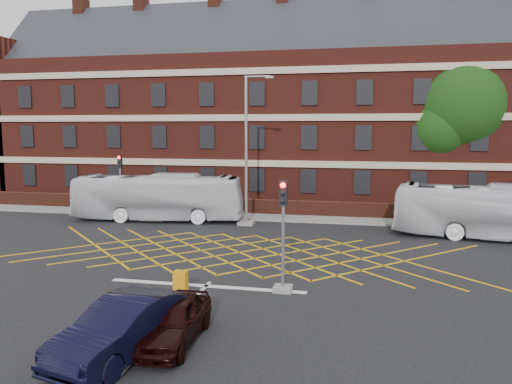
% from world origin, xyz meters
% --- Properties ---
extents(ground, '(120.00, 120.00, 0.00)m').
position_xyz_m(ground, '(0.00, 0.00, 0.00)').
color(ground, black).
rests_on(ground, ground).
extents(victorian_building, '(51.00, 12.17, 20.40)m').
position_xyz_m(victorian_building, '(0.25, 22.00, 7.84)').
color(victorian_building, '#541C15').
rests_on(victorian_building, ground).
extents(boundary_wall, '(56.00, 0.50, 1.10)m').
position_xyz_m(boundary_wall, '(0.00, 13.00, 0.55)').
color(boundary_wall, '#4D1F14').
rests_on(boundary_wall, ground).
extents(far_pavement, '(60.00, 3.00, 0.12)m').
position_xyz_m(far_pavement, '(0.00, 12.00, 0.06)').
color(far_pavement, slate).
rests_on(far_pavement, ground).
extents(box_junction_hatching, '(8.22, 8.22, 0.02)m').
position_xyz_m(box_junction_hatching, '(0.00, 2.00, 0.01)').
color(box_junction_hatching, '#CC990C').
rests_on(box_junction_hatching, ground).
extents(stop_line, '(8.00, 0.30, 0.02)m').
position_xyz_m(stop_line, '(0.00, -3.50, 0.01)').
color(stop_line, silver).
rests_on(stop_line, ground).
extents(centre_line, '(0.15, 14.00, 0.02)m').
position_xyz_m(centre_line, '(0.00, -10.00, 0.01)').
color(centre_line, silver).
rests_on(centre_line, ground).
extents(bus_left, '(11.58, 3.84, 3.17)m').
position_xyz_m(bus_left, '(-7.47, 9.42, 1.58)').
color(bus_left, silver).
rests_on(bus_left, ground).
extents(bus_right, '(11.37, 4.14, 3.10)m').
position_xyz_m(bus_right, '(13.38, 7.89, 1.55)').
color(bus_right, silver).
rests_on(bus_right, ground).
extents(car_navy, '(2.80, 5.07, 1.58)m').
position_xyz_m(car_navy, '(-0.35, -9.70, 0.79)').
color(car_navy, black).
rests_on(car_navy, ground).
extents(car_maroon, '(1.67, 3.97, 1.34)m').
position_xyz_m(car_maroon, '(0.60, -8.66, 0.67)').
color(car_maroon, black).
rests_on(car_maroon, ground).
extents(deciduous_tree, '(7.51, 7.22, 11.48)m').
position_xyz_m(deciduous_tree, '(12.89, 18.24, 7.35)').
color(deciduous_tree, black).
rests_on(deciduous_tree, ground).
extents(traffic_light_near, '(0.70, 0.70, 4.27)m').
position_xyz_m(traffic_light_near, '(3.07, -3.49, 1.76)').
color(traffic_light_near, slate).
rests_on(traffic_light_near, ground).
extents(traffic_light_far, '(0.70, 0.70, 4.27)m').
position_xyz_m(traffic_light_far, '(-11.14, 11.30, 1.76)').
color(traffic_light_far, slate).
rests_on(traffic_light_far, ground).
extents(street_lamp, '(2.25, 1.00, 9.45)m').
position_xyz_m(street_lamp, '(-1.22, 9.15, 3.29)').
color(street_lamp, slate).
rests_on(street_lamp, ground).
extents(direction_signs, '(1.10, 0.16, 2.20)m').
position_xyz_m(direction_signs, '(-13.68, 10.72, 1.38)').
color(direction_signs, gray).
rests_on(direction_signs, ground).
extents(utility_cabinet, '(0.49, 0.36, 0.92)m').
position_xyz_m(utility_cabinet, '(-0.61, -4.70, 0.46)').
color(utility_cabinet, orange).
rests_on(utility_cabinet, ground).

